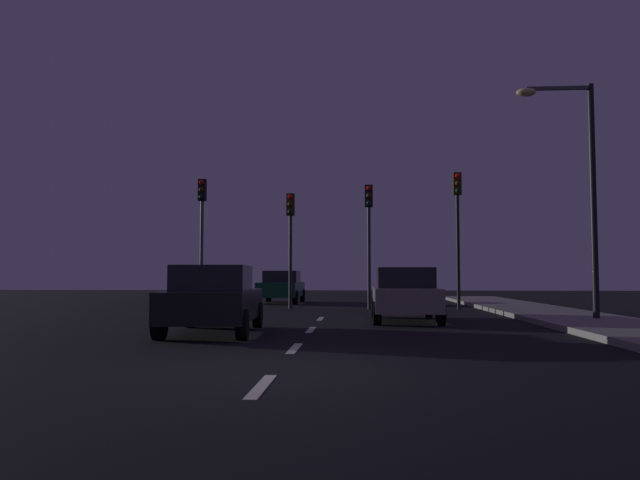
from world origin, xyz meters
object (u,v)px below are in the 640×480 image
(traffic_signal_far_left, at_px, (202,218))
(street_lamp_right, at_px, (580,176))
(traffic_signal_far_right, at_px, (458,214))
(traffic_signal_center_left, at_px, (290,227))
(car_stopped_ahead, at_px, (405,294))
(car_adjacent_lane, at_px, (214,299))
(car_oncoming_far, at_px, (281,287))
(traffic_signal_center_right, at_px, (369,222))

(traffic_signal_far_left, relative_size, street_lamp_right, 0.78)
(traffic_signal_far_left, distance_m, traffic_signal_far_right, 10.37)
(traffic_signal_center_left, distance_m, car_stopped_ahead, 7.98)
(traffic_signal_far_right, bearing_deg, car_adjacent_lane, -125.07)
(car_adjacent_lane, relative_size, car_oncoming_far, 1.05)
(car_stopped_ahead, height_order, street_lamp_right, street_lamp_right)
(traffic_signal_far_right, distance_m, street_lamp_right, 7.27)
(traffic_signal_far_right, xyz_separation_m, car_stopped_ahead, (-2.61, -6.37, -3.01))
(traffic_signal_center_right, xyz_separation_m, car_stopped_ahead, (0.93, -6.37, -2.71))
(car_oncoming_far, bearing_deg, street_lamp_right, -50.51)
(car_adjacent_lane, height_order, street_lamp_right, street_lamp_right)
(traffic_signal_far_right, height_order, car_stopped_ahead, traffic_signal_far_right)
(traffic_signal_center_right, relative_size, traffic_signal_far_right, 0.92)
(traffic_signal_far_right, relative_size, street_lamp_right, 0.80)
(traffic_signal_center_right, height_order, car_oncoming_far, traffic_signal_center_right)
(car_stopped_ahead, bearing_deg, traffic_signal_center_right, 98.27)
(traffic_signal_center_left, relative_size, car_oncoming_far, 1.15)
(car_adjacent_lane, xyz_separation_m, street_lamp_right, (9.61, 3.53, 3.35))
(traffic_signal_far_right, xyz_separation_m, car_oncoming_far, (-7.75, 5.29, -3.00))
(traffic_signal_far_right, relative_size, car_adjacent_lane, 1.28)
(traffic_signal_center_right, height_order, car_adjacent_lane, traffic_signal_center_right)
(traffic_signal_center_left, bearing_deg, traffic_signal_far_left, 179.98)
(traffic_signal_center_left, height_order, traffic_signal_far_right, traffic_signal_far_right)
(traffic_signal_far_right, xyz_separation_m, street_lamp_right, (2.29, -6.89, 0.35))
(traffic_signal_center_left, bearing_deg, traffic_signal_center_right, 0.01)
(traffic_signal_far_left, height_order, traffic_signal_center_right, traffic_signal_far_left)
(traffic_signal_far_right, distance_m, car_oncoming_far, 9.85)
(traffic_signal_center_left, relative_size, traffic_signal_center_right, 0.93)
(traffic_signal_center_left, relative_size, car_stopped_ahead, 1.12)
(traffic_signal_center_left, height_order, traffic_signal_center_right, traffic_signal_center_right)
(traffic_signal_far_left, distance_m, street_lamp_right, 14.43)
(car_oncoming_far, bearing_deg, traffic_signal_far_left, -116.37)
(traffic_signal_center_left, relative_size, street_lamp_right, 0.69)
(traffic_signal_far_left, relative_size, traffic_signal_center_left, 1.13)
(traffic_signal_center_left, height_order, car_adjacent_lane, traffic_signal_center_left)
(traffic_signal_center_right, distance_m, street_lamp_right, 9.05)
(traffic_signal_center_left, xyz_separation_m, car_stopped_ahead, (4.10, -6.37, -2.50))
(car_oncoming_far, height_order, street_lamp_right, street_lamp_right)
(traffic_signal_far_left, xyz_separation_m, car_adjacent_lane, (3.05, -10.42, -2.90))
(car_oncoming_far, xyz_separation_m, street_lamp_right, (10.04, -12.18, 3.35))
(car_stopped_ahead, distance_m, street_lamp_right, 5.97)
(street_lamp_right, bearing_deg, traffic_signal_far_left, 151.45)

